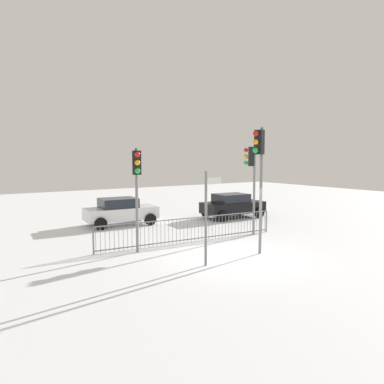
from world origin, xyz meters
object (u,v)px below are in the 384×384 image
object	(u,v)px
traffic_light_rear_left	(259,162)
direction_sign_post	(207,213)
car_black_mid	(232,205)
traffic_light_foreground_left	(137,176)
traffic_light_foreground_right	(251,169)
car_white_near	(120,211)

from	to	relation	value
traffic_light_rear_left	direction_sign_post	bearing A→B (deg)	78.36
traffic_light_rear_left	car_black_mid	size ratio (longest dim) A/B	1.22
traffic_light_foreground_left	direction_sign_post	distance (m)	3.22
direction_sign_post	car_black_mid	size ratio (longest dim) A/B	0.83
traffic_light_rear_left	traffic_light_foreground_right	world-z (taller)	traffic_light_rear_left
traffic_light_foreground_left	traffic_light_rear_left	size ratio (longest dim) A/B	0.84
traffic_light_rear_left	traffic_light_foreground_right	xyz separation A→B (m)	(2.18, 2.81, -0.37)
traffic_light_foreground_right	car_white_near	bearing A→B (deg)	68.67
car_black_mid	traffic_light_foreground_left	bearing A→B (deg)	-148.97
car_white_near	traffic_light_foreground_right	bearing A→B (deg)	-49.29
direction_sign_post	car_black_mid	distance (m)	9.95
traffic_light_foreground_right	car_black_mid	xyz separation A→B (m)	(2.34, 4.19, -2.35)
traffic_light_foreground_left	direction_sign_post	xyz separation A→B (m)	(1.31, -2.72, -1.15)
car_black_mid	car_white_near	xyz separation A→B (m)	(-6.60, 1.49, 0.00)
traffic_light_foreground_right	direction_sign_post	bearing A→B (deg)	153.87
traffic_light_foreground_right	direction_sign_post	distance (m)	5.58
direction_sign_post	car_white_near	size ratio (longest dim) A/B	0.82
direction_sign_post	traffic_light_foreground_right	bearing A→B (deg)	21.54
car_white_near	direction_sign_post	bearing A→B (deg)	-88.42
traffic_light_foreground_right	car_white_near	distance (m)	7.48
traffic_light_foreground_left	direction_sign_post	bearing A→B (deg)	134.52
traffic_light_foreground_left	traffic_light_rear_left	world-z (taller)	traffic_light_rear_left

